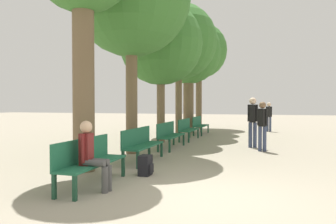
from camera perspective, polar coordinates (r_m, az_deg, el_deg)
The scene contains 15 objects.
ground_plane at distance 5.53m, azimuth 5.90°, elevation -14.51°, with size 80.00×80.00×0.00m, color gray.
bench_row_0 at distance 6.27m, azimuth -13.66°, elevation -7.85°, with size 0.47×1.89×0.88m.
bench_row_1 at distance 8.61m, azimuth -4.78°, elevation -5.26°, with size 0.47×1.89×0.88m.
bench_row_2 at distance 11.07m, azimuth 0.19°, elevation -3.74°, with size 0.47×1.89×0.88m.
bench_row_3 at distance 13.59m, azimuth 3.33°, elevation -2.76°, with size 0.47×1.89×0.88m.
bench_row_4 at distance 16.15m, azimuth 5.48°, elevation -2.08°, with size 0.47×1.89×0.88m.
tree_row_2 at distance 12.92m, azimuth -1.27°, elevation 11.82°, with size 3.24×3.24×5.48m.
tree_row_3 at distance 15.59m, azimuth 1.88°, elevation 12.12°, with size 3.56×3.56×6.19m.
tree_row_4 at distance 17.48m, azimuth 3.60°, elevation 10.31°, with size 3.42×3.42×5.97m.
tree_row_5 at distance 20.22m, azimuth 5.40°, elevation 10.51°, with size 3.40×3.40×6.42m.
person_seated at distance 5.90m, azimuth -13.10°, elevation -7.03°, with size 0.56×0.32×1.22m.
backpack at distance 7.04m, azimuth -3.94°, elevation -9.28°, with size 0.27×0.31×0.43m.
pedestrian_near at distance 10.80m, azimuth 16.12°, elevation -1.84°, with size 0.32×0.27×1.58m.
pedestrian_mid at distance 11.62m, azimuth 14.54°, elevation -1.18°, with size 0.35×0.25×1.73m.
pedestrian_far at distance 18.43m, azimuth 17.17°, elevation -0.49°, with size 0.32×0.27×1.57m.
Camera 1 is at (0.99, -5.22, 1.53)m, focal length 35.00 mm.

